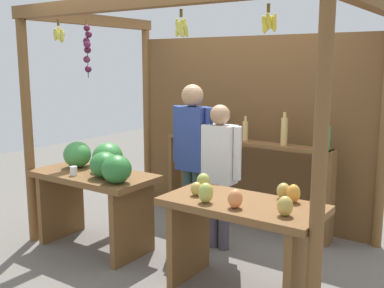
# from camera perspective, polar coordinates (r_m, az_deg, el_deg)

# --- Properties ---
(ground_plane) EXTENTS (12.00, 12.00, 0.00)m
(ground_plane) POSITION_cam_1_polar(r_m,az_deg,el_deg) (4.92, 1.28, -12.24)
(ground_plane) COLOR slate
(ground_plane) RESTS_ON ground
(market_stall) EXTENTS (3.19, 2.01, 2.42)m
(market_stall) POSITION_cam_1_polar(r_m,az_deg,el_deg) (4.95, 4.18, 4.65)
(market_stall) COLOR brown
(market_stall) RESTS_ON ground
(fruit_counter_left) EXTENTS (1.30, 0.68, 1.07)m
(fruit_counter_left) POSITION_cam_1_polar(r_m,az_deg,el_deg) (4.66, -11.79, -4.26)
(fruit_counter_left) COLOR brown
(fruit_counter_left) RESTS_ON ground
(fruit_counter_right) EXTENTS (1.29, 0.64, 0.95)m
(fruit_counter_right) POSITION_cam_1_polar(r_m,az_deg,el_deg) (3.73, 6.32, -10.01)
(fruit_counter_right) COLOR brown
(fruit_counter_right) RESTS_ON ground
(bottle_shelf_unit) EXTENTS (2.04, 0.22, 1.36)m
(bottle_shelf_unit) POSITION_cam_1_polar(r_m,az_deg,el_deg) (5.22, 6.60, -1.98)
(bottle_shelf_unit) COLOR brown
(bottle_shelf_unit) RESTS_ON ground
(vendor_man) EXTENTS (0.48, 0.22, 1.66)m
(vendor_man) POSITION_cam_1_polar(r_m,az_deg,el_deg) (4.69, 0.06, -0.58)
(vendor_man) COLOR #324744
(vendor_man) RESTS_ON ground
(vendor_woman) EXTENTS (0.48, 0.20, 1.47)m
(vendor_woman) POSITION_cam_1_polar(r_m,az_deg,el_deg) (4.54, 3.46, -2.62)
(vendor_woman) COLOR #4A4652
(vendor_woman) RESTS_ON ground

